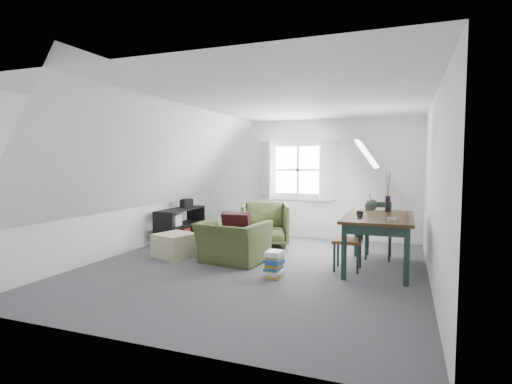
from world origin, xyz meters
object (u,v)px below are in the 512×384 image
at_px(armchair_far, 265,245).
at_px(media_shelf, 179,227).
at_px(ottoman, 175,245).
at_px(magazine_stack, 274,264).
at_px(dining_chair_far, 378,229).
at_px(dining_table, 379,223).
at_px(armchair_near, 233,262).
at_px(dining_chair_near, 350,240).

bearing_deg(armchair_far, media_shelf, 167.45).
height_order(ottoman, magazine_stack, ottoman).
bearing_deg(dining_chair_far, dining_table, 98.54).
bearing_deg(magazine_stack, dining_table, 35.04).
xyz_separation_m(armchair_far, dining_chair_far, (2.13, -0.33, 0.51)).
relative_size(ottoman, dining_chair_far, 0.60).
distance_m(dining_chair_far, magazine_stack, 2.11).
xyz_separation_m(armchair_far, media_shelf, (-1.77, -0.23, 0.30)).
relative_size(armchair_near, dining_chair_near, 1.15).
relative_size(armchair_far, dining_chair_near, 1.03).
bearing_deg(ottoman, magazine_stack, -16.29).
xyz_separation_m(armchair_near, armchair_far, (0.05, 1.41, 0.00)).
distance_m(armchair_far, magazine_stack, 2.15).
height_order(armchair_near, media_shelf, media_shelf).
relative_size(armchair_far, ottoman, 1.54).
height_order(dining_table, magazine_stack, dining_table).
height_order(armchair_near, dining_chair_far, dining_chair_far).
bearing_deg(ottoman, armchair_near, -0.75).
distance_m(armchair_far, dining_chair_near, 2.22).
xyz_separation_m(dining_table, dining_chair_near, (-0.39, -0.21, -0.25)).
relative_size(armchair_near, dining_table, 0.62).
relative_size(dining_chair_near, magazine_stack, 2.40).
xyz_separation_m(media_shelf, magazine_stack, (2.60, -1.74, -0.12)).
bearing_deg(armchair_far, dining_chair_near, -54.87).
bearing_deg(dining_chair_near, ottoman, -97.39).
xyz_separation_m(armchair_far, magazine_stack, (0.83, -1.97, 0.18)).
relative_size(armchair_far, magazine_stack, 2.48).
distance_m(ottoman, dining_chair_near, 2.94).
bearing_deg(media_shelf, dining_chair_near, -15.98).
height_order(dining_chair_near, media_shelf, dining_chair_near).
height_order(armchair_near, dining_table, dining_table).
bearing_deg(dining_chair_near, armchair_far, -135.21).
height_order(dining_table, dining_chair_near, dining_chair_near).
bearing_deg(magazine_stack, armchair_far, 112.95).
height_order(media_shelf, magazine_stack, media_shelf).
relative_size(dining_table, magazine_stack, 4.44).
height_order(armchair_near, armchair_far, armchair_far).
xyz_separation_m(ottoman, media_shelf, (-0.63, 1.16, 0.11)).
relative_size(armchair_near, ottoman, 1.72).
xyz_separation_m(dining_table, magazine_stack, (-1.34, -0.94, -0.52)).
relative_size(media_shelf, magazine_stack, 3.56).
bearing_deg(media_shelf, dining_chair_far, -1.65).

